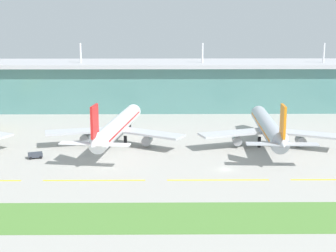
% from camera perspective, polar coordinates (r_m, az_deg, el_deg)
% --- Properties ---
extents(ground_plane, '(600.00, 600.00, 0.00)m').
position_cam_1_polar(ground_plane, '(150.55, 6.38, -4.87)').
color(ground_plane, '#A8A59E').
extents(terminal_building, '(288.00, 34.00, 31.51)m').
position_cam_1_polar(terminal_building, '(243.85, 3.72, 4.63)').
color(terminal_building, slate).
rests_on(terminal_building, ground).
extents(airliner_near_middle, '(48.29, 64.16, 18.90)m').
position_cam_1_polar(airliner_near_middle, '(176.54, -5.74, -0.09)').
color(airliner_near_middle, white).
rests_on(airliner_near_middle, ground).
extents(airliner_far_middle, '(48.74, 60.39, 18.90)m').
position_cam_1_polar(airliner_far_middle, '(177.27, 11.21, -0.22)').
color(airliner_far_middle, '#ADB2BC').
rests_on(airliner_far_middle, ground).
extents(taxiway_stripe_mid_west, '(28.00, 0.70, 0.04)m').
position_cam_1_polar(taxiway_stripe_mid_west, '(141.59, -8.27, -6.05)').
color(taxiway_stripe_mid_west, yellow).
rests_on(taxiway_stripe_mid_west, ground).
extents(taxiway_stripe_centre, '(28.00, 0.70, 0.04)m').
position_cam_1_polar(taxiway_stripe_centre, '(141.10, 5.63, -6.04)').
color(taxiway_stripe_centre, yellow).
rests_on(taxiway_stripe_centre, ground).
extents(grass_verge, '(300.00, 18.00, 0.10)m').
position_cam_1_polar(grass_verge, '(117.21, 8.46, -10.05)').
color(grass_verge, '#518438').
rests_on(grass_verge, ground).
extents(pushback_tug, '(4.92, 3.62, 1.85)m').
position_cam_1_polar(pushback_tug, '(166.06, -14.64, -3.15)').
color(pushback_tug, '#333842').
rests_on(pushback_tug, ground).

